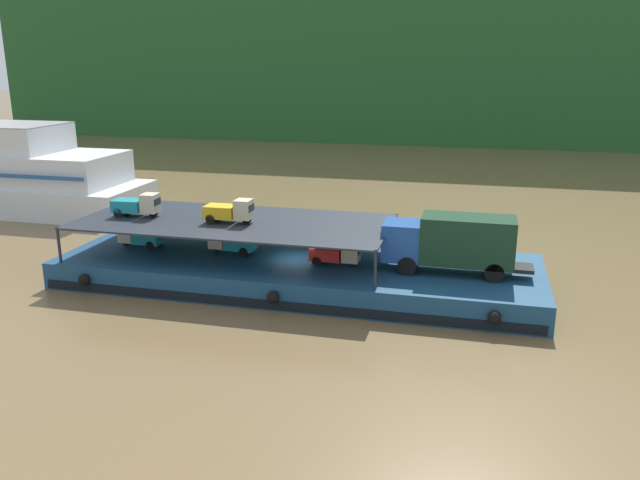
{
  "coord_description": "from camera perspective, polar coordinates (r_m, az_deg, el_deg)",
  "views": [
    {
      "loc": [
        9.72,
        -33.35,
        12.46
      ],
      "look_at": [
        1.31,
        0.0,
        2.7
      ],
      "focal_mm": 35.85,
      "sensor_mm": 36.0,
      "label": 1
    }
  ],
  "objects": [
    {
      "name": "covered_lorry",
      "position": [
        34.3,
        11.72,
        -0.17
      ],
      "size": [
        7.87,
        2.34,
        3.1
      ],
      "color": "#1E4C99",
      "rests_on": "cargo_barge"
    },
    {
      "name": "mini_truck_lower_mid",
      "position": [
        35.16,
        1.47,
        -1.15
      ],
      "size": [
        2.77,
        1.25,
        1.38
      ],
      "color": "red",
      "rests_on": "cargo_barge"
    },
    {
      "name": "mini_truck_lower_stern",
      "position": [
        40.04,
        -15.74,
        0.37
      ],
      "size": [
        2.78,
        1.27,
        1.38
      ],
      "color": "teal",
      "rests_on": "cargo_barge"
    },
    {
      "name": "ground_plane",
      "position": [
        36.91,
        -1.98,
        -3.9
      ],
      "size": [
        400.0,
        400.0,
        0.0
      ],
      "primitive_type": "plane",
      "color": "brown"
    },
    {
      "name": "cargo_barge",
      "position": [
        36.64,
        -2.0,
        -2.81
      ],
      "size": [
        27.14,
        9.24,
        1.5
      ],
      "color": "navy",
      "rests_on": "ground"
    },
    {
      "name": "mini_truck_lower_aft",
      "position": [
        37.65,
        -7.9,
        -0.14
      ],
      "size": [
        2.77,
        1.26,
        1.38
      ],
      "color": "teal",
      "rests_on": "cargo_barge"
    },
    {
      "name": "hillside_far_bank",
      "position": [
        109.58,
        9.6,
        19.86
      ],
      "size": [
        138.75,
        27.7,
        36.47
      ],
      "color": "#235628",
      "rests_on": "ground"
    },
    {
      "name": "mini_truck_upper_mid",
      "position": [
        36.5,
        -8.06,
        2.59
      ],
      "size": [
        2.75,
        1.22,
        1.38
      ],
      "color": "gold",
      "rests_on": "cargo_rack"
    },
    {
      "name": "cargo_rack",
      "position": [
        37.1,
        -7.68,
        1.62
      ],
      "size": [
        17.94,
        7.92,
        2.0
      ],
      "color": "#232833",
      "rests_on": "cargo_barge"
    },
    {
      "name": "mini_truck_upper_stern",
      "position": [
        39.19,
        -16.02,
        3.04
      ],
      "size": [
        2.79,
        1.29,
        1.38
      ],
      "color": "teal",
      "rests_on": "cargo_rack"
    }
  ]
}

